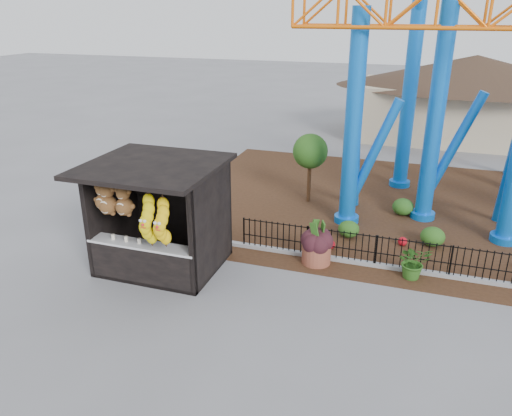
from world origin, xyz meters
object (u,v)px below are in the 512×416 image
(roller_coaster, at_px, (485,24))
(potted_plant, at_px, (414,262))
(prize_booth, at_px, (155,220))
(terracotta_planter, at_px, (316,254))

(roller_coaster, xyz_separation_m, potted_plant, (-1.28, -5.53, -5.95))
(prize_booth, distance_m, terracotta_planter, 4.70)
(prize_booth, relative_size, terracotta_planter, 4.14)
(prize_booth, bearing_deg, potted_plant, 14.77)
(prize_booth, distance_m, potted_plant, 7.16)
(terracotta_planter, bearing_deg, roller_coaster, 54.29)
(roller_coaster, relative_size, potted_plant, 11.14)
(roller_coaster, bearing_deg, prize_booth, -137.94)
(roller_coaster, relative_size, terracotta_planter, 13.02)
(terracotta_planter, xyz_separation_m, potted_plant, (2.70, 0.00, 0.20))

